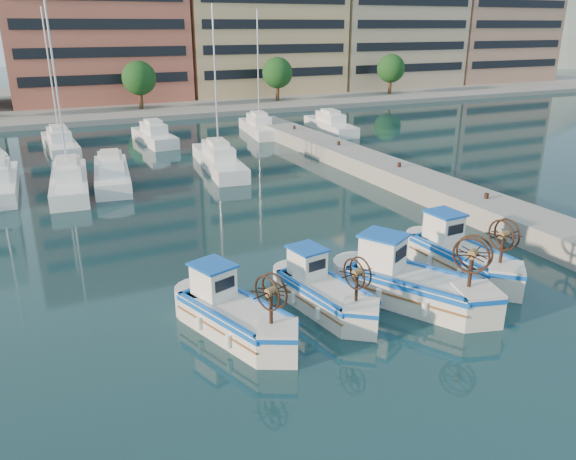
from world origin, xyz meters
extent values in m
plane|color=#183C3F|center=(0.00, 0.00, 0.00)|extent=(300.00, 300.00, 0.00)
cube|color=gray|center=(13.00, 8.00, 0.60)|extent=(3.00, 60.00, 1.20)
cube|color=gray|center=(0.00, 67.00, 0.30)|extent=(180.00, 40.00, 0.60)
cube|color=#C3604B|center=(1.00, 65.00, 13.10)|extent=(22.00, 14.00, 25.00)
cube|color=#DEB37B|center=(24.00, 65.00, 11.60)|extent=(23.00, 14.00, 22.00)
cube|color=black|center=(24.00, 58.00, 11.60)|extent=(21.16, 0.12, 19.80)
cube|color=tan|center=(47.00, 65.00, 12.60)|extent=(22.00, 14.00, 24.00)
cube|color=black|center=(47.00, 58.00, 12.60)|extent=(20.24, 0.12, 21.60)
cube|color=tan|center=(69.00, 65.00, 12.10)|extent=(21.00, 14.00, 23.00)
cube|color=black|center=(69.00, 58.00, 12.10)|extent=(19.32, 0.12, 20.70)
cylinder|color=#3F2B19|center=(4.00, 53.50, 1.50)|extent=(0.50, 0.50, 3.00)
sphere|color=#1B4D1C|center=(4.00, 53.50, 4.20)|extent=(4.00, 4.00, 4.00)
cylinder|color=#3F2B19|center=(22.00, 53.50, 1.50)|extent=(0.50, 0.50, 3.00)
sphere|color=#1B4D1C|center=(22.00, 53.50, 4.20)|extent=(4.00, 4.00, 4.00)
cylinder|color=#3F2B19|center=(40.00, 53.50, 1.50)|extent=(0.50, 0.50, 3.00)
sphere|color=#1B4D1C|center=(40.00, 53.50, 4.20)|extent=(4.00, 4.00, 4.00)
cone|color=slate|center=(140.00, 110.00, 0.00)|extent=(160.00, 160.00, 50.00)
cube|color=white|center=(-7.16, 21.95, 0.50)|extent=(3.09, 9.58, 1.00)
cylinder|color=silver|center=(-7.16, 21.95, 6.00)|extent=(0.12, 0.12, 11.00)
cube|color=white|center=(-4.38, 22.68, 0.50)|extent=(3.33, 9.01, 1.00)
cube|color=white|center=(3.48, 23.34, 0.50)|extent=(3.34, 10.30, 1.00)
cylinder|color=silver|center=(3.48, 23.34, 6.00)|extent=(0.12, 0.12, 11.00)
cube|color=white|center=(-6.67, 35.14, 0.50)|extent=(2.51, 9.26, 1.00)
cylinder|color=silver|center=(-6.67, 35.14, 6.00)|extent=(0.12, 0.12, 11.00)
cube|color=white|center=(1.31, 34.95, 0.50)|extent=(2.71, 7.61, 1.00)
cube|color=white|center=(11.69, 35.22, 0.50)|extent=(3.39, 8.68, 1.00)
cylinder|color=silver|center=(11.69, 35.22, 6.00)|extent=(0.12, 0.12, 11.00)
cube|color=white|center=(18.75, 33.50, 0.50)|extent=(3.21, 9.39, 1.00)
cube|color=silver|center=(-3.73, 0.35, 0.53)|extent=(3.08, 4.63, 1.07)
cube|color=#0D4CB3|center=(-3.73, 0.35, 0.94)|extent=(3.18, 4.77, 0.16)
cube|color=#1660B2|center=(-3.73, 0.35, 0.88)|extent=(2.57, 4.10, 0.06)
cube|color=white|center=(-4.12, 1.50, 1.63)|extent=(1.48, 1.61, 1.12)
cube|color=#0D4CB3|center=(-4.12, 1.50, 2.24)|extent=(1.67, 1.80, 0.08)
cylinder|color=#331E14|center=(-3.16, -1.39, 1.66)|extent=(0.12, 0.12, 1.18)
cylinder|color=brown|center=(-3.16, -1.39, 2.29)|extent=(0.40, 0.37, 0.28)
torus|color=#331E14|center=(-3.30, -1.44, 2.29)|extent=(0.44, 1.15, 1.19)
torus|color=#331E14|center=(-3.01, -1.34, 2.29)|extent=(0.44, 1.15, 1.19)
cube|color=silver|center=(-0.07, 0.59, 0.50)|extent=(2.35, 4.25, 1.01)
cube|color=#0D4CB3|center=(-0.07, 0.59, 0.89)|extent=(2.42, 4.38, 0.15)
cube|color=#1660B2|center=(-0.07, 0.59, 0.83)|extent=(1.91, 3.79, 0.06)
cube|color=white|center=(-0.26, 1.72, 1.54)|extent=(1.24, 1.40, 1.06)
cube|color=#0D4CB3|center=(-0.26, 1.72, 2.11)|extent=(1.41, 1.56, 0.08)
cylinder|color=#331E14|center=(0.20, -1.12, 1.56)|extent=(0.12, 0.12, 1.11)
cylinder|color=brown|center=(0.20, -1.12, 2.16)|extent=(0.35, 0.31, 0.27)
torus|color=#331E14|center=(0.06, -1.14, 2.16)|extent=(0.25, 1.12, 1.12)
torus|color=#331E14|center=(0.34, -1.09, 2.16)|extent=(0.25, 1.12, 1.12)
cube|color=silver|center=(3.21, -0.47, 0.60)|extent=(4.15, 5.22, 1.21)
cube|color=#0D4CB3|center=(3.21, -0.47, 1.06)|extent=(4.28, 5.38, 0.18)
cube|color=#1660B2|center=(3.21, -0.47, 0.99)|extent=(3.52, 4.58, 0.07)
cube|color=white|center=(2.54, 0.74, 1.84)|extent=(1.83, 1.92, 1.26)
cube|color=#0D4CB3|center=(2.54, 0.74, 2.53)|extent=(2.06, 2.15, 0.09)
cylinder|color=#331E14|center=(4.22, -2.28, 1.87)|extent=(0.14, 0.14, 1.33)
cylinder|color=brown|center=(4.22, -2.28, 2.59)|extent=(0.48, 0.46, 0.32)
torus|color=#331E14|center=(4.07, -2.36, 2.59)|extent=(0.72, 1.21, 1.34)
torus|color=#331E14|center=(4.37, -2.19, 2.59)|extent=(0.72, 1.21, 1.34)
cube|color=silver|center=(6.88, 0.93, 0.57)|extent=(2.19, 4.64, 1.14)
cube|color=#0D4CB3|center=(6.88, 0.93, 1.00)|extent=(2.25, 4.78, 0.17)
cube|color=#1660B2|center=(6.88, 0.93, 0.93)|extent=(1.73, 4.16, 0.06)
cube|color=white|center=(6.82, 2.22, 1.73)|extent=(1.26, 1.47, 1.19)
cube|color=#0D4CB3|center=(6.82, 2.22, 2.38)|extent=(1.43, 1.64, 0.09)
cylinder|color=#331E14|center=(6.99, -1.02, 1.76)|extent=(0.13, 0.13, 1.25)
cylinder|color=brown|center=(6.99, -1.02, 2.43)|extent=(0.36, 0.32, 0.30)
torus|color=#331E14|center=(6.83, -1.03, 2.43)|extent=(0.14, 1.27, 1.26)
torus|color=#331E14|center=(7.15, -1.01, 2.43)|extent=(0.14, 1.27, 1.26)
camera|label=1|loc=(-9.47, -15.93, 10.17)|focal=35.00mm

